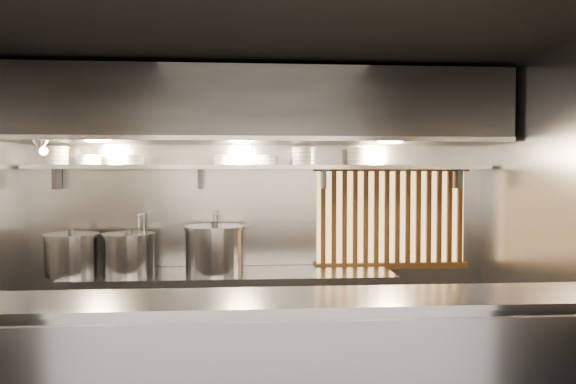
{
  "coord_description": "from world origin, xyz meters",
  "views": [
    {
      "loc": [
        -0.17,
        -4.07,
        1.83
      ],
      "look_at": [
        0.19,
        0.55,
        1.67
      ],
      "focal_mm": 35.0,
      "sensor_mm": 36.0,
      "label": 1
    }
  ],
  "objects": [
    {
      "name": "ceiling",
      "position": [
        0.0,
        0.0,
        2.8
      ],
      "size": [
        4.5,
        4.5,
        0.0
      ],
      "primitive_type": "plane",
      "rotation": [
        3.14,
        0.0,
        0.0
      ],
      "color": "black",
      "rests_on": "wall_back"
    },
    {
      "name": "wall_back",
      "position": [
        0.0,
        1.5,
        1.4
      ],
      "size": [
        4.5,
        0.0,
        4.5
      ],
      "primitive_type": "plane",
      "rotation": [
        1.57,
        0.0,
        0.0
      ],
      "color": "gray",
      "rests_on": "floor"
    },
    {
      "name": "wall_right",
      "position": [
        2.25,
        0.0,
        1.4
      ],
      "size": [
        0.0,
        3.0,
        3.0
      ],
      "primitive_type": "plane",
      "rotation": [
        1.57,
        0.0,
        -1.57
      ],
      "color": "gray",
      "rests_on": "floor"
    },
    {
      "name": "cooking_bench",
      "position": [
        -0.3,
        1.13,
        0.45
      ],
      "size": [
        3.0,
        0.7,
        0.9
      ],
      "primitive_type": "cube",
      "color": "#9F9FA5",
      "rests_on": "floor"
    },
    {
      "name": "bowl_shelf",
      "position": [
        0.0,
        1.32,
        1.88
      ],
      "size": [
        4.4,
        0.34,
        0.04
      ],
      "primitive_type": "cube",
      "color": "#9F9FA5",
      "rests_on": "wall_back"
    },
    {
      "name": "exhaust_hood",
      "position": [
        0.0,
        1.1,
        2.42
      ],
      "size": [
        4.4,
        0.81,
        0.65
      ],
      "color": "#2D2D30",
      "rests_on": "ceiling"
    },
    {
      "name": "wood_screen",
      "position": [
        1.3,
        1.45,
        1.38
      ],
      "size": [
        1.56,
        0.09,
        1.04
      ],
      "color": "#ECB46A",
      "rests_on": "wall_back"
    },
    {
      "name": "faucet_left",
      "position": [
        -1.15,
        1.37,
        1.31
      ],
      "size": [
        0.04,
        0.3,
        0.5
      ],
      "color": "silver",
      "rests_on": "wall_back"
    },
    {
      "name": "faucet_right",
      "position": [
        -0.45,
        1.37,
        1.31
      ],
      "size": [
        0.04,
        0.3,
        0.5
      ],
      "color": "silver",
      "rests_on": "wall_back"
    },
    {
      "name": "heat_lamp",
      "position": [
        -1.9,
        0.85,
        2.07
      ],
      "size": [
        0.25,
        0.35,
        0.2
      ],
      "color": "#9F9FA5",
      "rests_on": "exhaust_hood"
    },
    {
      "name": "pendant_bulb",
      "position": [
        -0.1,
        1.2,
        1.96
      ],
      "size": [
        0.09,
        0.09,
        0.19
      ],
      "color": "#2D2D30",
      "rests_on": "exhaust_hood"
    },
    {
      "name": "stock_pot_left",
      "position": [
        -1.74,
        1.12,
        1.09
      ],
      "size": [
        0.5,
        0.5,
        0.41
      ],
      "rotation": [
        0.0,
        0.0,
        0.02
      ],
      "color": "#9F9FA5",
      "rests_on": "cooking_bench"
    },
    {
      "name": "stock_pot_mid",
      "position": [
        -1.24,
        1.16,
        1.09
      ],
      "size": [
        0.55,
        0.55,
        0.41
      ],
      "rotation": [
        0.0,
        0.0,
        0.13
      ],
      "color": "#9F9FA5",
      "rests_on": "cooking_bench"
    },
    {
      "name": "stock_pot_right",
      "position": [
        -0.45,
        1.13,
        1.12
      ],
      "size": [
        0.64,
        0.64,
        0.48
      ],
      "rotation": [
        0.0,
        0.0,
        0.14
      ],
      "color": "#9F9FA5",
      "rests_on": "cooking_bench"
    },
    {
      "name": "bowl_stack_0",
      "position": [
        -1.92,
        1.32,
        1.98
      ],
      "size": [
        0.21,
        0.21,
        0.17
      ],
      "color": "silver",
      "rests_on": "bowl_shelf"
    },
    {
      "name": "bowl_stack_1",
      "position": [
        -1.62,
        1.32,
        1.95
      ],
      "size": [
        0.22,
        0.22,
        0.09
      ],
      "color": "silver",
      "rests_on": "bowl_shelf"
    },
    {
      "name": "bowl_stack_2",
      "position": [
        -1.22,
        1.32,
        1.95
      ],
      "size": [
        0.22,
        0.22,
        0.09
      ],
      "color": "silver",
      "rests_on": "bowl_shelf"
    },
    {
      "name": "bowl_stack_3",
      "position": [
        -0.37,
        1.32,
        1.95
      ],
      "size": [
        0.22,
        0.22,
        0.09
      ],
      "color": "silver",
      "rests_on": "bowl_shelf"
    },
    {
      "name": "bowl_stack_4",
      "position": [
        0.05,
        1.32,
        1.95
      ],
      "size": [
        0.21,
        0.21,
        0.09
      ],
      "color": "silver",
      "rests_on": "bowl_shelf"
    },
    {
      "name": "bowl_stack_5",
      "position": [
        0.4,
        1.32,
        1.98
      ],
      "size": [
        0.24,
        0.24,
        0.17
      ],
      "color": "silver",
      "rests_on": "bowl_shelf"
    },
    {
      "name": "bowl_stack_6",
      "position": [
        0.93,
        1.32,
        1.98
      ],
      "size": [
        0.23,
        0.23,
        0.17
      ],
      "color": "silver",
      "rests_on": "bowl_shelf"
    }
  ]
}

